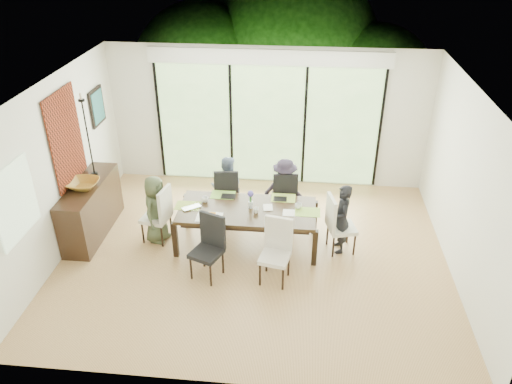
# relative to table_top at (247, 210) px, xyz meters

# --- Properties ---
(floor) EXTENTS (6.00, 5.00, 0.01)m
(floor) POSITION_rel_table_top_xyz_m (0.14, -0.27, -0.65)
(floor) COLOR #9B6B3E
(floor) RESTS_ON ground
(ceiling) EXTENTS (6.00, 5.00, 0.01)m
(ceiling) POSITION_rel_table_top_xyz_m (0.14, -0.27, 2.06)
(ceiling) COLOR white
(ceiling) RESTS_ON wall_back
(wall_back) EXTENTS (6.00, 0.02, 2.70)m
(wall_back) POSITION_rel_table_top_xyz_m (0.14, 2.24, 0.70)
(wall_back) COLOR silver
(wall_back) RESTS_ON floor
(wall_front) EXTENTS (6.00, 0.02, 2.70)m
(wall_front) POSITION_rel_table_top_xyz_m (0.14, -2.78, 0.70)
(wall_front) COLOR beige
(wall_front) RESTS_ON floor
(wall_left) EXTENTS (0.02, 5.00, 2.70)m
(wall_left) POSITION_rel_table_top_xyz_m (-2.87, -0.27, 0.70)
(wall_left) COLOR white
(wall_left) RESTS_ON floor
(wall_right) EXTENTS (0.02, 5.00, 2.70)m
(wall_right) POSITION_rel_table_top_xyz_m (3.15, -0.27, 0.70)
(wall_right) COLOR silver
(wall_right) RESTS_ON floor
(glass_doors) EXTENTS (4.20, 0.02, 2.30)m
(glass_doors) POSITION_rel_table_top_xyz_m (0.14, 2.20, 0.55)
(glass_doors) COLOR #598C3F
(glass_doors) RESTS_ON wall_back
(blinds_header) EXTENTS (4.40, 0.06, 0.28)m
(blinds_header) POSITION_rel_table_top_xyz_m (0.14, 2.19, 1.85)
(blinds_header) COLOR white
(blinds_header) RESTS_ON wall_back
(mullion_a) EXTENTS (0.05, 0.04, 2.30)m
(mullion_a) POSITION_rel_table_top_xyz_m (-1.96, 2.19, 0.55)
(mullion_a) COLOR black
(mullion_a) RESTS_ON wall_back
(mullion_b) EXTENTS (0.05, 0.04, 2.30)m
(mullion_b) POSITION_rel_table_top_xyz_m (-0.56, 2.19, 0.55)
(mullion_b) COLOR black
(mullion_b) RESTS_ON wall_back
(mullion_c) EXTENTS (0.05, 0.04, 2.30)m
(mullion_c) POSITION_rel_table_top_xyz_m (0.84, 2.19, 0.55)
(mullion_c) COLOR black
(mullion_c) RESTS_ON wall_back
(mullion_d) EXTENTS (0.05, 0.04, 2.30)m
(mullion_d) POSITION_rel_table_top_xyz_m (2.24, 2.19, 0.55)
(mullion_d) COLOR black
(mullion_d) RESTS_ON wall_back
(side_window) EXTENTS (0.02, 0.90, 1.00)m
(side_window) POSITION_rel_table_top_xyz_m (-2.83, -1.47, 0.85)
(side_window) COLOR #8CAD7F
(side_window) RESTS_ON wall_left
(deck) EXTENTS (6.00, 1.80, 0.10)m
(deck) POSITION_rel_table_top_xyz_m (0.14, 3.13, -0.70)
(deck) COLOR #503022
(deck) RESTS_ON ground
(rail_top) EXTENTS (6.00, 0.08, 0.06)m
(rail_top) POSITION_rel_table_top_xyz_m (0.14, 3.93, -0.10)
(rail_top) COLOR brown
(rail_top) RESTS_ON deck
(foliage_left) EXTENTS (3.20, 3.20, 3.20)m
(foliage_left) POSITION_rel_table_top_xyz_m (-1.66, 4.93, 0.79)
(foliage_left) COLOR #14380F
(foliage_left) RESTS_ON ground
(foliage_mid) EXTENTS (4.00, 4.00, 4.00)m
(foliage_mid) POSITION_rel_table_top_xyz_m (0.54, 5.53, 1.15)
(foliage_mid) COLOR #14380F
(foliage_mid) RESTS_ON ground
(foliage_right) EXTENTS (2.80, 2.80, 2.80)m
(foliage_right) POSITION_rel_table_top_xyz_m (2.34, 4.73, 0.61)
(foliage_right) COLOR #14380F
(foliage_right) RESTS_ON ground
(foliage_far) EXTENTS (3.60, 3.60, 3.60)m
(foliage_far) POSITION_rel_table_top_xyz_m (-0.46, 6.23, 0.97)
(foliage_far) COLOR #14380F
(foliage_far) RESTS_ON ground
(table_top) EXTENTS (2.15, 0.99, 0.05)m
(table_top) POSITION_rel_table_top_xyz_m (0.00, 0.00, 0.00)
(table_top) COLOR black
(table_top) RESTS_ON floor
(table_apron) EXTENTS (1.97, 0.81, 0.09)m
(table_apron) POSITION_rel_table_top_xyz_m (0.00, 0.00, -0.08)
(table_apron) COLOR black
(table_apron) RESTS_ON floor
(table_leg_fl) EXTENTS (0.08, 0.08, 0.62)m
(table_leg_fl) POSITION_rel_table_top_xyz_m (-1.08, -0.43, -0.34)
(table_leg_fl) COLOR black
(table_leg_fl) RESTS_ON floor
(table_leg_fr) EXTENTS (0.08, 0.08, 0.62)m
(table_leg_fr) POSITION_rel_table_top_xyz_m (1.08, -0.43, -0.34)
(table_leg_fr) COLOR black
(table_leg_fr) RESTS_ON floor
(table_leg_bl) EXTENTS (0.08, 0.08, 0.62)m
(table_leg_bl) POSITION_rel_table_top_xyz_m (-1.08, 0.43, -0.34)
(table_leg_bl) COLOR black
(table_leg_bl) RESTS_ON floor
(table_leg_br) EXTENTS (0.08, 0.08, 0.62)m
(table_leg_br) POSITION_rel_table_top_xyz_m (1.08, 0.43, -0.34)
(table_leg_br) COLOR black
(table_leg_br) RESTS_ON floor
(chair_left_end) EXTENTS (0.48, 0.48, 0.99)m
(chair_left_end) POSITION_rel_table_top_xyz_m (-1.50, 0.00, -0.15)
(chair_left_end) COLOR silver
(chair_left_end) RESTS_ON floor
(chair_right_end) EXTENTS (0.50, 0.50, 0.99)m
(chair_right_end) POSITION_rel_table_top_xyz_m (1.50, 0.00, -0.15)
(chair_right_end) COLOR silver
(chair_right_end) RESTS_ON floor
(chair_far_left) EXTENTS (0.45, 0.45, 0.99)m
(chair_far_left) POSITION_rel_table_top_xyz_m (-0.45, 0.85, -0.15)
(chair_far_left) COLOR black
(chair_far_left) RESTS_ON floor
(chair_far_right) EXTENTS (0.45, 0.45, 0.99)m
(chair_far_right) POSITION_rel_table_top_xyz_m (0.55, 0.85, -0.15)
(chair_far_right) COLOR black
(chair_far_right) RESTS_ON floor
(chair_near_left) EXTENTS (0.54, 0.54, 0.99)m
(chair_near_left) POSITION_rel_table_top_xyz_m (-0.50, -0.87, -0.15)
(chair_near_left) COLOR black
(chair_near_left) RESTS_ON floor
(chair_near_right) EXTENTS (0.49, 0.49, 0.99)m
(chair_near_right) POSITION_rel_table_top_xyz_m (0.50, -0.87, -0.15)
(chair_near_right) COLOR silver
(chair_near_right) RESTS_ON floor
(person_left_end) EXTENTS (0.46, 0.60, 1.16)m
(person_left_end) POSITION_rel_table_top_xyz_m (-1.48, 0.00, -0.07)
(person_left_end) COLOR #445035
(person_left_end) RESTS_ON floor
(person_right_end) EXTENTS (0.42, 0.58, 1.16)m
(person_right_end) POSITION_rel_table_top_xyz_m (1.48, 0.00, -0.07)
(person_right_end) COLOR black
(person_right_end) RESTS_ON floor
(person_far_left) EXTENTS (0.57, 0.39, 1.16)m
(person_far_left) POSITION_rel_table_top_xyz_m (-0.45, 0.83, -0.07)
(person_far_left) COLOR #6E82A0
(person_far_left) RESTS_ON floor
(person_far_right) EXTENTS (0.60, 0.46, 1.16)m
(person_far_right) POSITION_rel_table_top_xyz_m (0.55, 0.83, -0.07)
(person_far_right) COLOR #261F2F
(person_far_right) RESTS_ON floor
(placemat_left) EXTENTS (0.39, 0.29, 0.01)m
(placemat_left) POSITION_rel_table_top_xyz_m (-0.95, 0.00, 0.03)
(placemat_left) COLOR olive
(placemat_left) RESTS_ON table_top
(placemat_right) EXTENTS (0.39, 0.29, 0.01)m
(placemat_right) POSITION_rel_table_top_xyz_m (0.95, 0.00, 0.03)
(placemat_right) COLOR #85AE3E
(placemat_right) RESTS_ON table_top
(placemat_far_l) EXTENTS (0.39, 0.29, 0.01)m
(placemat_far_l) POSITION_rel_table_top_xyz_m (-0.45, 0.40, 0.03)
(placemat_far_l) COLOR #78B13F
(placemat_far_l) RESTS_ON table_top
(placemat_far_r) EXTENTS (0.39, 0.29, 0.01)m
(placemat_far_r) POSITION_rel_table_top_xyz_m (0.55, 0.40, 0.03)
(placemat_far_r) COLOR #9AB942
(placemat_far_r) RESTS_ON table_top
(placemat_paper) EXTENTS (0.39, 0.29, 0.01)m
(placemat_paper) POSITION_rel_table_top_xyz_m (-0.55, -0.30, 0.03)
(placemat_paper) COLOR white
(placemat_paper) RESTS_ON table_top
(tablet_far_l) EXTENTS (0.23, 0.16, 0.01)m
(tablet_far_l) POSITION_rel_table_top_xyz_m (-0.35, 0.35, 0.04)
(tablet_far_l) COLOR black
(tablet_far_l) RESTS_ON table_top
(tablet_far_r) EXTENTS (0.22, 0.15, 0.01)m
(tablet_far_r) POSITION_rel_table_top_xyz_m (0.50, 0.35, 0.04)
(tablet_far_r) COLOR black
(tablet_far_r) RESTS_ON table_top
(papers) EXTENTS (0.27, 0.20, 0.00)m
(papers) POSITION_rel_table_top_xyz_m (0.70, -0.05, 0.03)
(papers) COLOR white
(papers) RESTS_ON table_top
(platter_base) EXTENTS (0.23, 0.23, 0.02)m
(platter_base) POSITION_rel_table_top_xyz_m (-0.55, -0.30, 0.04)
(platter_base) COLOR white
(platter_base) RESTS_ON table_top
(platter_snacks) EXTENTS (0.18, 0.18, 0.01)m
(platter_snacks) POSITION_rel_table_top_xyz_m (-0.55, -0.30, 0.06)
(platter_snacks) COLOR orange
(platter_snacks) RESTS_ON table_top
(vase) EXTENTS (0.07, 0.07, 0.11)m
(vase) POSITION_rel_table_top_xyz_m (0.05, 0.05, 0.08)
(vase) COLOR silver
(vase) RESTS_ON table_top
(hyacinth_stems) EXTENTS (0.04, 0.04, 0.14)m
(hyacinth_stems) POSITION_rel_table_top_xyz_m (0.05, 0.05, 0.19)
(hyacinth_stems) COLOR #337226
(hyacinth_stems) RESTS_ON table_top
(hyacinth_blooms) EXTENTS (0.10, 0.10, 0.10)m
(hyacinth_blooms) POSITION_rel_table_top_xyz_m (0.05, 0.05, 0.28)
(hyacinth_blooms) COLOR #5547B2
(hyacinth_blooms) RESTS_ON table_top
(laptop) EXTENTS (0.35, 0.33, 0.02)m
(laptop) POSITION_rel_table_top_xyz_m (-0.85, -0.10, 0.04)
(laptop) COLOR silver
(laptop) RESTS_ON table_top
(cup_a) EXTENTS (0.15, 0.15, 0.09)m
(cup_a) POSITION_rel_table_top_xyz_m (-0.70, 0.15, 0.07)
(cup_a) COLOR white
(cup_a) RESTS_ON table_top
(cup_b) EXTENTS (0.12, 0.12, 0.08)m
(cup_b) POSITION_rel_table_top_xyz_m (0.15, -0.10, 0.07)
(cup_b) COLOR white
(cup_b) RESTS_ON table_top
(cup_c) EXTENTS (0.13, 0.13, 0.09)m
(cup_c) POSITION_rel_table_top_xyz_m (0.80, 0.10, 0.07)
(cup_c) COLOR white
(cup_c) RESTS_ON table_top
(book) EXTENTS (0.17, 0.22, 0.02)m
(book) POSITION_rel_table_top_xyz_m (0.25, 0.05, 0.03)
(book) COLOR white
(book) RESTS_ON table_top
(sideboard) EXTENTS (0.46, 1.63, 0.92)m
(sideboard) POSITION_rel_table_top_xyz_m (-2.62, 0.09, -0.19)
(sideboard) COLOR black
(sideboard) RESTS_ON floor
(bowl) EXTENTS (0.49, 0.49, 0.12)m
(bowl) POSITION_rel_table_top_xyz_m (-2.62, -0.01, 0.33)
(bowl) COLOR #895F1E
(bowl) RESTS_ON sideboard
(candlestick_base) EXTENTS (0.10, 0.10, 0.04)m
(candlestick_base) POSITION_rel_table_top_xyz_m (-2.62, 0.44, 0.29)
(candlestick_base) COLOR black
(candlestick_base) RESTS_ON sideboard
(candlestick_shaft) EXTENTS (0.02, 0.02, 1.28)m
(candlestick_shaft) POSITION_rel_table_top_xyz_m (-2.62, 0.44, 0.94)
(candlestick_shaft) COLOR black
(candlestick_shaft) RESTS_ON sideboard
(candlestick_pan) EXTENTS (0.10, 0.10, 0.03)m
(candlestick_pan) POSITION_rel_table_top_xyz_m (-2.62, 0.44, 1.57)
(candlestick_pan) COLOR black
(candlestick_pan) RESTS_ON sideboard
(candle) EXTENTS (0.04, 0.04, 0.10)m
(candle) POSITION_rel_table_top_xyz_m (-2.62, 0.44, 1.63)
(candle) COLOR silver
(candle) RESTS_ON sideboard
(tapestry) EXTENTS (0.02, 1.00, 1.50)m
(tapestry) POSITION_rel_table_top_xyz_m (-2.83, 0.13, 1.05)
(tapestry) COLOR maroon
(tapestry) RESTS_ON wall_left
(art_frame) EXTENTS (0.03, 0.55, 0.65)m
(art_frame) POSITION_rel_table_top_xyz_m (-2.83, 1.43, 1.10)
(art_frame) COLOR black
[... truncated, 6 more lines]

